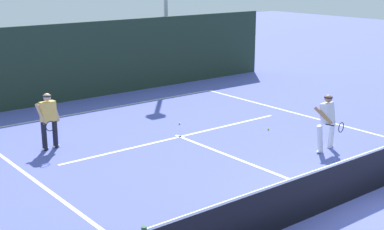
{
  "coord_description": "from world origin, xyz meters",
  "views": [
    {
      "loc": [
        -9.68,
        -6.62,
        5.04
      ],
      "look_at": [
        -0.4,
        5.08,
        1.0
      ],
      "focal_mm": 50.85,
      "sensor_mm": 36.0,
      "label": 1
    }
  ],
  "objects_px": {
    "player_far": "(49,119)",
    "tennis_ball_extra": "(268,129)",
    "tennis_ball": "(180,123)",
    "player_near": "(327,120)"
  },
  "relations": [
    {
      "from": "player_near",
      "to": "player_far",
      "type": "xyz_separation_m",
      "value": [
        -6.12,
        5.0,
        0.01
      ]
    },
    {
      "from": "player_far",
      "to": "tennis_ball",
      "type": "relative_size",
      "value": 24.95
    },
    {
      "from": "player_near",
      "to": "player_far",
      "type": "bearing_deg",
      "value": -48.35
    },
    {
      "from": "player_far",
      "to": "tennis_ball_extra",
      "type": "bearing_deg",
      "value": 152.1
    },
    {
      "from": "player_far",
      "to": "tennis_ball_extra",
      "type": "xyz_separation_m",
      "value": [
        6.32,
        -2.57,
        -0.88
      ]
    },
    {
      "from": "player_far",
      "to": "tennis_ball",
      "type": "height_order",
      "value": "player_far"
    },
    {
      "from": "player_far",
      "to": "tennis_ball",
      "type": "bearing_deg",
      "value": 170.73
    },
    {
      "from": "tennis_ball",
      "to": "tennis_ball_extra",
      "type": "xyz_separation_m",
      "value": [
        1.86,
        -2.3,
        0.0
      ]
    },
    {
      "from": "player_near",
      "to": "player_far",
      "type": "height_order",
      "value": "player_far"
    },
    {
      "from": "player_far",
      "to": "player_near",
      "type": "bearing_deg",
      "value": 134.99
    }
  ]
}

